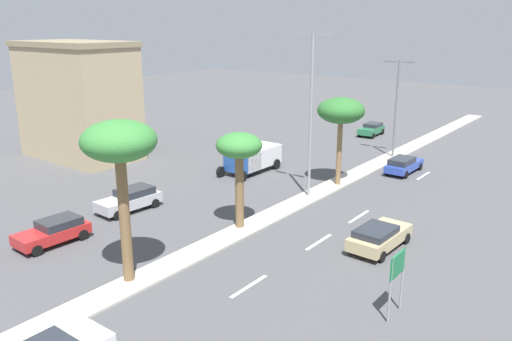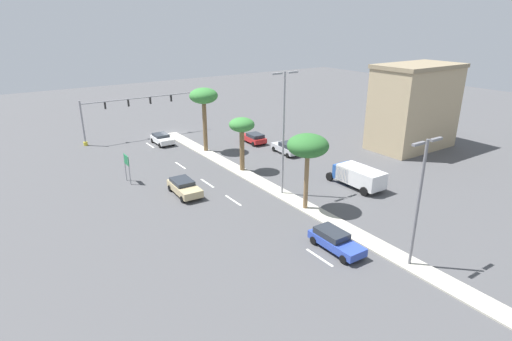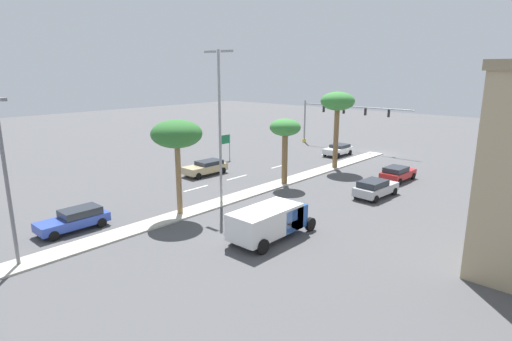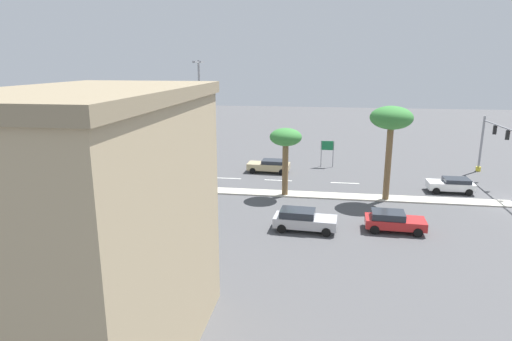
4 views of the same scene
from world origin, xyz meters
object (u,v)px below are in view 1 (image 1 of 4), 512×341
(street_lamp_outboard, at_px, (397,101))
(sedan_tan_inboard, at_px, (379,236))
(palm_tree_leading, at_px, (341,112))
(sedan_silver_outboard, at_px, (130,199))
(commercial_building, at_px, (78,100))
(directional_road_sign, at_px, (397,271))
(street_lamp_mid, at_px, (311,105))
(sedan_red_front, at_px, (54,231))
(palm_tree_outboard, at_px, (239,150))
(sedan_green_near, at_px, (372,129))
(palm_tree_rear, at_px, (119,146))
(box_truck, at_px, (251,158))
(sedan_blue_mid, at_px, (403,164))

(street_lamp_outboard, distance_m, sedan_tan_inboard, 22.23)
(palm_tree_leading, relative_size, sedan_tan_inboard, 1.49)
(sedan_silver_outboard, bearing_deg, commercial_building, 155.67)
(directional_road_sign, xyz_separation_m, palm_tree_leading, (-11.20, 15.38, 3.75))
(street_lamp_mid, relative_size, sedan_silver_outboard, 2.59)
(street_lamp_mid, xyz_separation_m, sedan_tan_inboard, (7.98, -5.35, -6.11))
(sedan_tan_inboard, height_order, sedan_red_front, sedan_red_front)
(directional_road_sign, height_order, commercial_building, commercial_building)
(palm_tree_outboard, bearing_deg, sedan_green_near, 100.18)
(palm_tree_rear, height_order, street_lamp_mid, street_lamp_mid)
(palm_tree_outboard, distance_m, box_truck, 13.31)
(palm_tree_rear, height_order, palm_tree_outboard, palm_tree_rear)
(palm_tree_outboard, xyz_separation_m, street_lamp_mid, (0.29, 7.75, 1.79))
(sedan_green_near, relative_size, sedan_red_front, 0.95)
(street_lamp_mid, bearing_deg, directional_road_sign, -44.97)
(sedan_tan_inboard, xyz_separation_m, box_truck, (-15.49, 8.10, 0.46))
(sedan_red_front, bearing_deg, palm_tree_rear, -3.37)
(directional_road_sign, xyz_separation_m, palm_tree_rear, (-11.82, -5.04, 4.79))
(directional_road_sign, relative_size, sedan_silver_outboard, 0.66)
(box_truck, bearing_deg, palm_tree_outboard, -55.50)
(commercial_building, relative_size, street_lamp_outboard, 1.26)
(street_lamp_outboard, bearing_deg, commercial_building, -143.33)
(sedan_silver_outboard, distance_m, box_truck, 12.58)
(box_truck, bearing_deg, sedan_silver_outboard, -93.87)
(sedan_blue_mid, bearing_deg, sedan_tan_inboard, -72.73)
(palm_tree_leading, bearing_deg, directional_road_sign, -53.94)
(commercial_building, height_order, palm_tree_rear, commercial_building)
(sedan_green_near, bearing_deg, sedan_blue_mid, -54.88)
(sedan_silver_outboard, distance_m, sedan_red_front, 6.39)
(sedan_silver_outboard, relative_size, sedan_red_front, 1.08)
(palm_tree_outboard, bearing_deg, box_truck, 124.50)
(sedan_silver_outboard, bearing_deg, street_lamp_outboard, 70.90)
(palm_tree_outboard, height_order, street_lamp_outboard, street_lamp_outboard)
(sedan_tan_inboard, distance_m, sedan_blue_mid, 16.54)
(street_lamp_mid, distance_m, street_lamp_outboard, 15.00)
(palm_tree_outboard, relative_size, street_lamp_mid, 0.51)
(directional_road_sign, xyz_separation_m, box_truck, (-19.03, 14.27, -0.95))
(sedan_silver_outboard, height_order, sedan_red_front, sedan_silver_outboard)
(sedan_tan_inboard, bearing_deg, directional_road_sign, -60.10)
(directional_road_sign, xyz_separation_m, sedan_tan_inboard, (-3.55, 6.17, -1.40))
(palm_tree_leading, height_order, sedan_blue_mid, palm_tree_leading)
(commercial_building, height_order, sedan_blue_mid, commercial_building)
(sedan_red_front, bearing_deg, directional_road_sign, 13.62)
(directional_road_sign, distance_m, street_lamp_outboard, 28.96)
(sedan_tan_inboard, bearing_deg, palm_tree_leading, 129.72)
(palm_tree_outboard, height_order, sedan_red_front, palm_tree_outboard)
(palm_tree_outboard, bearing_deg, palm_tree_rear, -89.98)
(sedan_green_near, bearing_deg, palm_tree_outboard, -79.82)
(street_lamp_mid, height_order, box_truck, street_lamp_mid)
(commercial_building, height_order, palm_tree_outboard, commercial_building)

